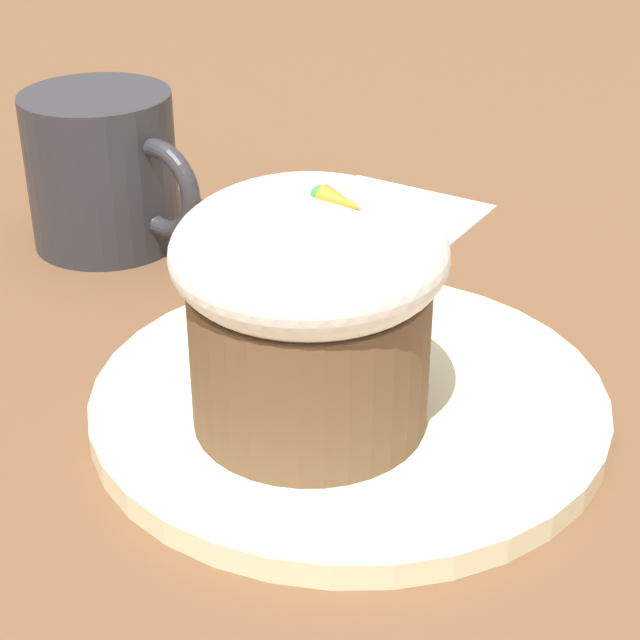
# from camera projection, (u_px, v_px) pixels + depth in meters

# --- Properties ---
(ground_plane) EXTENTS (4.00, 4.00, 0.00)m
(ground_plane) POSITION_uv_depth(u_px,v_px,m) (349.00, 412.00, 0.44)
(ground_plane) COLOR brown
(dessert_plate) EXTENTS (0.21, 0.21, 0.01)m
(dessert_plate) POSITION_uv_depth(u_px,v_px,m) (349.00, 401.00, 0.44)
(dessert_plate) COLOR beige
(dessert_plate) RESTS_ON ground_plane
(carrot_cake) EXTENTS (0.10, 0.10, 0.10)m
(carrot_cake) POSITION_uv_depth(u_px,v_px,m) (320.00, 307.00, 0.39)
(carrot_cake) COLOR brown
(carrot_cake) RESTS_ON dessert_plate
(spoon) EXTENTS (0.07, 0.14, 0.01)m
(spoon) POSITION_uv_depth(u_px,v_px,m) (307.00, 388.00, 0.43)
(spoon) COLOR silver
(spoon) RESTS_ON dessert_plate
(coffee_cup) EXTENTS (0.11, 0.08, 0.08)m
(coffee_cup) POSITION_uv_depth(u_px,v_px,m) (105.00, 170.00, 0.57)
(coffee_cup) COLOR #2D2D33
(coffee_cup) RESTS_ON ground_plane
(paper_napkin) EXTENTS (0.10, 0.09, 0.00)m
(paper_napkin) POSITION_uv_depth(u_px,v_px,m) (394.00, 212.00, 0.62)
(paper_napkin) COLOR white
(paper_napkin) RESTS_ON ground_plane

